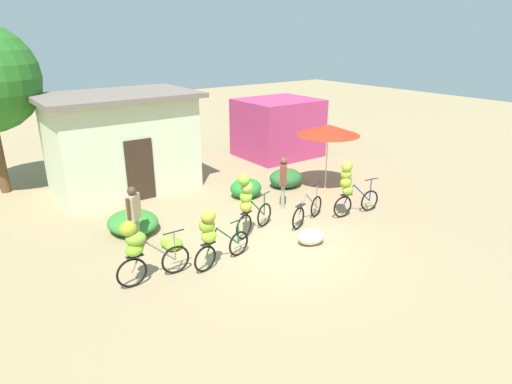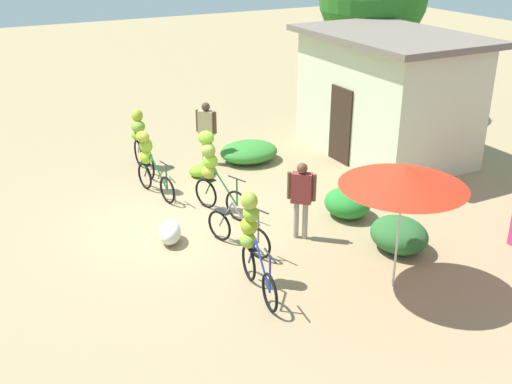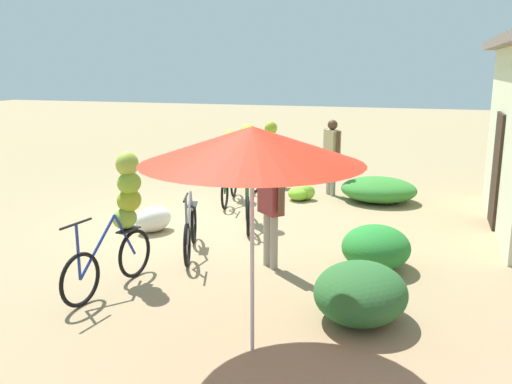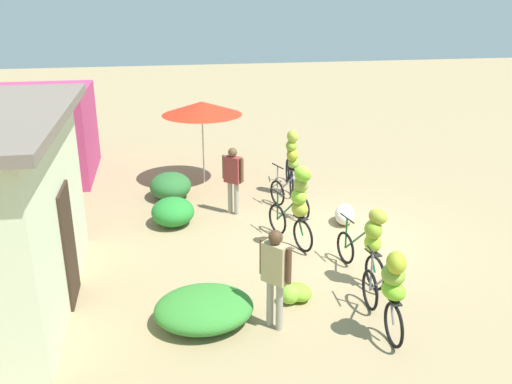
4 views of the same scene
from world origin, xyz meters
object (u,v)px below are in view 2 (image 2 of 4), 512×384
object	(u,v)px
banana_pile_on_ground	(200,170)
person_vendor	(206,127)
person_bystander	(301,193)
bicycle_leftmost	(140,136)
market_umbrella	(404,177)
bicycle_near_pile	(148,158)
bicycle_rightmost	(252,236)
produce_sack	(170,232)
building_low	(387,94)
bicycle_by_shop	(238,232)
bicycle_center_loaded	(212,167)

from	to	relation	value
banana_pile_on_ground	person_vendor	xyz separation A→B (m)	(-0.69, 0.51, 0.87)
person_bystander	bicycle_leftmost	bearing A→B (deg)	-162.95
person_bystander	market_umbrella	bearing A→B (deg)	11.77
bicycle_leftmost	banana_pile_on_ground	distance (m)	1.80
bicycle_near_pile	bicycle_leftmost	bearing A→B (deg)	169.04
bicycle_rightmost	person_bystander	size ratio (longest dim) A/B	1.07
bicycle_near_pile	market_umbrella	bearing A→B (deg)	21.92
bicycle_rightmost	produce_sack	xyz separation A→B (m)	(-2.15, -0.73, -0.74)
person_vendor	banana_pile_on_ground	bearing A→B (deg)	-36.39
market_umbrella	banana_pile_on_ground	bearing A→B (deg)	-171.30
building_low	bicycle_leftmost	xyz separation A→B (m)	(-1.97, -6.26, -0.79)
bicycle_by_shop	person_bystander	distance (m)	1.46
bicycle_center_loaded	person_bystander	distance (m)	2.27
bicycle_leftmost	bicycle_rightmost	bearing A→B (deg)	-0.57
bicycle_near_pile	banana_pile_on_ground	world-z (taller)	bicycle_near_pile
bicycle_center_loaded	produce_sack	world-z (taller)	bicycle_center_loaded
building_low	market_umbrella	bearing A→B (deg)	-36.70
bicycle_rightmost	bicycle_near_pile	bearing A→B (deg)	-177.05
bicycle_near_pile	person_vendor	xyz separation A→B (m)	(-1.08, 1.94, 0.16)
person_vendor	bicycle_near_pile	bearing A→B (deg)	-60.89
bicycle_near_pile	person_vendor	distance (m)	2.22
bicycle_center_loaded	building_low	bearing A→B (deg)	102.37
bicycle_by_shop	bicycle_rightmost	xyz separation A→B (m)	(1.28, -0.36, 0.60)
banana_pile_on_ground	bicycle_by_shop	bearing A→B (deg)	-11.94
bicycle_leftmost	person_bystander	xyz separation A→B (m)	(5.24, 1.61, 0.11)
bicycle_near_pile	bicycle_by_shop	distance (m)	3.57
market_umbrella	person_vendor	size ratio (longest dim) A/B	1.36
banana_pile_on_ground	person_vendor	bearing A→B (deg)	143.61
bicycle_center_loaded	produce_sack	size ratio (longest dim) A/B	2.56
bicycle_leftmost	bicycle_by_shop	bearing A→B (deg)	3.38
banana_pile_on_ground	market_umbrella	bearing A→B (deg)	8.70
person_vendor	building_low	bearing A→B (deg)	72.54
person_bystander	bicycle_near_pile	bearing A→B (deg)	-152.26
market_umbrella	person_vendor	world-z (taller)	market_umbrella
produce_sack	bicycle_near_pile	bearing A→B (deg)	169.57
bicycle_leftmost	bicycle_center_loaded	size ratio (longest dim) A/B	0.94
bicycle_leftmost	bicycle_by_shop	world-z (taller)	bicycle_leftmost
bicycle_leftmost	banana_pile_on_ground	world-z (taller)	bicycle_leftmost
banana_pile_on_ground	bicycle_center_loaded	bearing A→B (deg)	-14.74
banana_pile_on_ground	person_vendor	world-z (taller)	person_vendor
produce_sack	person_bystander	world-z (taller)	person_bystander
bicycle_by_shop	market_umbrella	bearing A→B (deg)	35.81
person_vendor	person_bystander	size ratio (longest dim) A/B	1.03
bicycle_rightmost	person_bystander	bearing A→B (deg)	123.76
bicycle_leftmost	bicycle_near_pile	xyz separation A→B (m)	(1.60, -0.31, -0.02)
banana_pile_on_ground	person_bystander	size ratio (longest dim) A/B	0.44
bicycle_leftmost	person_bystander	world-z (taller)	person_bystander
person_bystander	bicycle_by_shop	bearing A→B (deg)	-97.05
bicycle_rightmost	produce_sack	bearing A→B (deg)	-161.30
building_low	bicycle_by_shop	world-z (taller)	building_low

